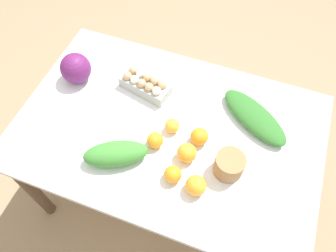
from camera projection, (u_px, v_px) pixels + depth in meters
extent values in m
plane|color=#937A5B|center=(168.00, 187.00, 2.05)|extent=(8.00, 8.00, 0.00)
cube|color=silver|center=(168.00, 130.00, 1.47)|extent=(1.35, 0.88, 0.03)
cylinder|color=brown|center=(31.00, 189.00, 1.69)|extent=(0.06, 0.06, 0.67)
cylinder|color=brown|center=(98.00, 82.00, 2.07)|extent=(0.06, 0.06, 0.67)
cylinder|color=brown|center=(294.00, 141.00, 1.84)|extent=(0.06, 0.06, 0.67)
sphere|color=#601E5B|center=(76.00, 68.00, 1.55)|extent=(0.15, 0.15, 0.15)
cube|color=#A8A8A3|center=(145.00, 86.00, 1.55)|extent=(0.26, 0.15, 0.06)
sphere|color=tan|center=(128.00, 76.00, 1.52)|extent=(0.04, 0.04, 0.04)
sphere|color=white|center=(135.00, 80.00, 1.51)|extent=(0.04, 0.04, 0.04)
sphere|color=tan|center=(142.00, 83.00, 1.50)|extent=(0.04, 0.04, 0.04)
sphere|color=tan|center=(149.00, 87.00, 1.49)|extent=(0.04, 0.04, 0.04)
sphere|color=white|center=(157.00, 91.00, 1.48)|extent=(0.04, 0.04, 0.04)
sphere|color=tan|center=(133.00, 70.00, 1.54)|extent=(0.04, 0.04, 0.04)
sphere|color=white|center=(140.00, 74.00, 1.53)|extent=(0.04, 0.04, 0.04)
sphere|color=tan|center=(147.00, 77.00, 1.52)|extent=(0.04, 0.04, 0.04)
sphere|color=tan|center=(155.00, 81.00, 1.51)|extent=(0.04, 0.04, 0.04)
sphere|color=tan|center=(162.00, 85.00, 1.50)|extent=(0.04, 0.04, 0.04)
cylinder|color=#997047|center=(229.00, 165.00, 1.31)|extent=(0.12, 0.12, 0.10)
ellipsoid|color=#3D8433|center=(116.00, 154.00, 1.34)|extent=(0.29, 0.22, 0.09)
ellipsoid|color=#2D6B28|center=(254.00, 117.00, 1.45)|extent=(0.38, 0.31, 0.06)
sphere|color=orange|center=(187.00, 153.00, 1.34)|extent=(0.08, 0.08, 0.08)
sphere|color=orange|center=(199.00, 137.00, 1.39)|extent=(0.08, 0.08, 0.08)
sphere|color=orange|center=(173.00, 174.00, 1.30)|extent=(0.07, 0.07, 0.07)
sphere|color=orange|center=(196.00, 186.00, 1.27)|extent=(0.08, 0.08, 0.08)
sphere|color=#F9A833|center=(172.00, 127.00, 1.42)|extent=(0.06, 0.06, 0.06)
sphere|color=orange|center=(155.00, 140.00, 1.38)|extent=(0.07, 0.07, 0.07)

